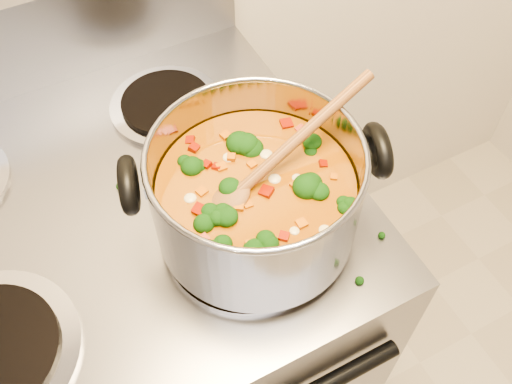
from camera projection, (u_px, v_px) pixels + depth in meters
electric_range at (142, 336)px, 1.18m from camera, size 0.74×0.67×1.08m
stockpot at (256, 194)px, 0.73m from camera, size 0.33×0.27×0.16m
wooden_spoon at (265, 168)px, 0.70m from camera, size 0.27×0.08×0.11m
cooktop_crumbs at (201, 205)px, 0.82m from camera, size 0.27×0.38×0.01m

